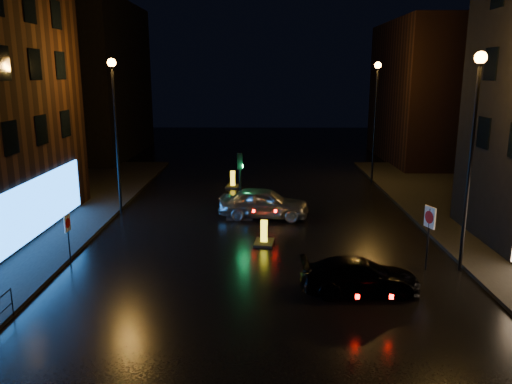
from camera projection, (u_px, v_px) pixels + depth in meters
ground at (264, 352)px, 13.96m from camera, size 120.00×120.00×0.00m
building_far_left at (90, 80)px, 46.52m from camera, size 8.00×16.00×14.00m
building_far_right at (433, 92)px, 43.60m from camera, size 8.00×14.00×12.00m
street_lamp_lfar at (115, 113)px, 26.36m from camera, size 0.44×0.44×8.37m
street_lamp_rnear at (473, 130)px, 18.46m from camera, size 0.44×0.44×8.37m
street_lamp_rfar at (376, 104)px, 34.02m from camera, size 0.44×0.44×8.37m
traffic_signal at (240, 206)px, 27.48m from camera, size 1.40×2.40×3.45m
silver_hatchback at (264, 203)px, 26.82m from camera, size 5.02×2.56×1.64m
dark_sedan at (360, 276)px, 17.65m from camera, size 4.25×1.80×1.22m
bollard_near at (264, 239)px, 22.80m from camera, size 1.00×1.36×1.11m
bollard_far at (233, 183)px, 34.23m from camera, size 1.01×1.38×1.13m
road_sign_left at (68, 227)px, 20.00m from camera, size 0.08×0.51×2.11m
road_sign_right at (429, 223)px, 19.41m from camera, size 0.25×0.61×2.59m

